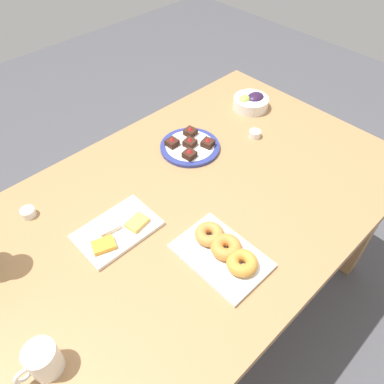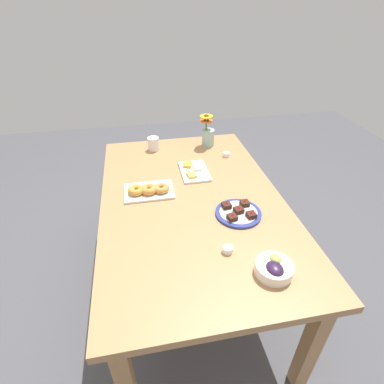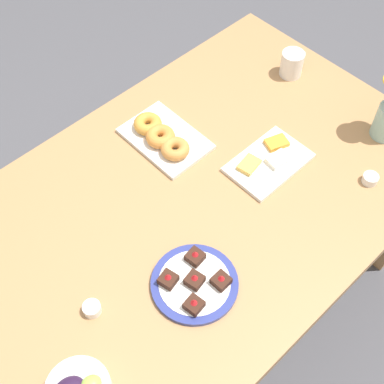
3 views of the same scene
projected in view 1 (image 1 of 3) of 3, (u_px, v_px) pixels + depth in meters
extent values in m
plane|color=#4C4C51|center=(192.00, 301.00, 1.84)|extent=(6.00, 6.00, 0.00)
cube|color=#A87A4C|center=(192.00, 204.00, 1.32)|extent=(1.60, 1.00, 0.04)
cube|color=#A87A4C|center=(232.00, 143.00, 2.14)|extent=(0.07, 0.07, 0.70)
cube|color=#A87A4C|center=(368.00, 226.00, 1.72)|extent=(0.07, 0.07, 0.70)
cylinder|color=white|center=(44.00, 360.00, 0.89)|extent=(0.08, 0.08, 0.09)
cylinder|color=brown|center=(39.00, 353.00, 0.86)|extent=(0.07, 0.07, 0.00)
torus|color=white|center=(23.00, 376.00, 0.86)|extent=(0.05, 0.01, 0.05)
cylinder|color=white|center=(251.00, 103.00, 1.68)|extent=(0.16, 0.16, 0.05)
ellipsoid|color=#2D1938|center=(255.00, 98.00, 1.67)|extent=(0.09, 0.07, 0.04)
ellipsoid|color=#9EC14C|center=(245.00, 99.00, 1.66)|extent=(0.05, 0.05, 0.04)
cube|color=white|center=(117.00, 230.00, 1.21)|extent=(0.26, 0.17, 0.01)
cube|color=#EFB74C|center=(137.00, 222.00, 1.21)|extent=(0.08, 0.06, 0.02)
cube|color=white|center=(108.00, 227.00, 1.19)|extent=(0.08, 0.06, 0.02)
cube|color=orange|center=(104.00, 245.00, 1.15)|extent=(0.08, 0.07, 0.02)
cube|color=white|center=(221.00, 256.00, 1.14)|extent=(0.19, 0.28, 0.01)
torus|color=#CA843D|center=(209.00, 234.00, 1.16)|extent=(0.12, 0.12, 0.04)
torus|color=orange|center=(226.00, 247.00, 1.13)|extent=(0.12, 0.12, 0.04)
torus|color=gold|center=(242.00, 263.00, 1.09)|extent=(0.12, 0.12, 0.04)
cylinder|color=white|center=(255.00, 134.00, 1.54)|extent=(0.05, 0.05, 0.03)
cylinder|color=#C68923|center=(255.00, 132.00, 1.54)|extent=(0.04, 0.04, 0.01)
cylinder|color=white|center=(28.00, 213.00, 1.25)|extent=(0.05, 0.05, 0.03)
cylinder|color=maroon|center=(27.00, 211.00, 1.24)|extent=(0.04, 0.04, 0.01)
cylinder|color=navy|center=(190.00, 147.00, 1.50)|extent=(0.24, 0.24, 0.01)
cylinder|color=white|center=(190.00, 147.00, 1.49)|extent=(0.20, 0.20, 0.01)
cube|color=#381E14|center=(208.00, 143.00, 1.48)|extent=(0.05, 0.05, 0.02)
cone|color=red|center=(208.00, 139.00, 1.47)|extent=(0.02, 0.02, 0.01)
cube|color=#381E14|center=(190.00, 155.00, 1.43)|extent=(0.05, 0.05, 0.02)
cone|color=red|center=(189.00, 151.00, 1.42)|extent=(0.02, 0.02, 0.01)
cube|color=#381E14|center=(190.00, 132.00, 1.53)|extent=(0.05, 0.05, 0.02)
cone|color=red|center=(190.00, 128.00, 1.52)|extent=(0.02, 0.02, 0.01)
cube|color=#381E14|center=(172.00, 143.00, 1.48)|extent=(0.05, 0.05, 0.02)
cone|color=red|center=(172.00, 139.00, 1.47)|extent=(0.02, 0.02, 0.01)
cube|color=#381E14|center=(190.00, 143.00, 1.48)|extent=(0.05, 0.05, 0.02)
cone|color=red|center=(190.00, 139.00, 1.47)|extent=(0.02, 0.02, 0.01)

